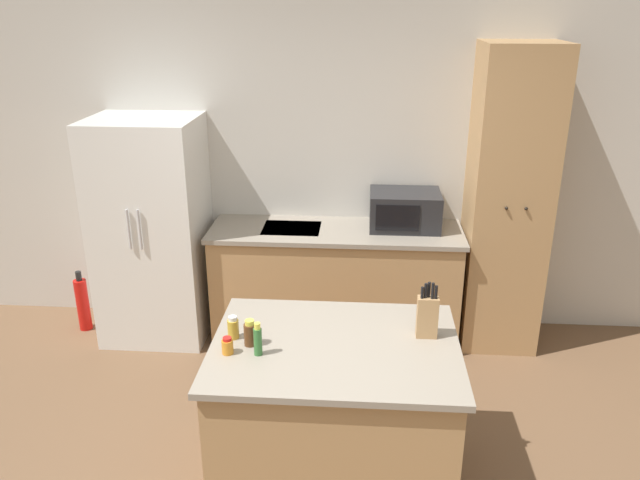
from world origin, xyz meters
TOP-DOWN VIEW (x-y plane):
  - wall_back at (0.00, 2.33)m, footprint 7.20×0.06m
  - refrigerator at (-1.26, 1.96)m, footprint 0.80×0.71m
  - back_counter at (0.17, 2.00)m, footprint 1.94×0.63m
  - pantry_cabinet at (1.44, 2.03)m, footprint 0.57×0.56m
  - kitchen_island at (0.25, 0.34)m, footprint 1.29×0.97m
  - microwave at (0.69, 2.08)m, footprint 0.53×0.40m
  - knife_block at (0.72, 0.45)m, footprint 0.11×0.06m
  - spice_bottle_tall_dark at (-0.13, 0.21)m, footprint 0.04×0.04m
  - spice_bottle_short_red at (-0.29, 0.21)m, footprint 0.06×0.06m
  - spice_bottle_amber_oil at (-0.29, 0.36)m, footprint 0.06×0.06m
  - spice_bottle_green_herb at (-0.19, 0.30)m, footprint 0.06×0.06m
  - fire_extinguisher at (-1.89, 1.94)m, footprint 0.10×0.10m

SIDE VIEW (x-z plane):
  - fire_extinguisher at x=-1.89m, z-range -0.03..0.49m
  - kitchen_island at x=0.25m, z-range 0.00..0.89m
  - back_counter at x=0.17m, z-range 0.00..0.91m
  - refrigerator at x=-1.26m, z-range 0.00..1.75m
  - spice_bottle_short_red at x=-0.29m, z-range 0.88..0.97m
  - spice_bottle_amber_oil at x=-0.29m, z-range 0.88..1.01m
  - spice_bottle_green_herb at x=-0.19m, z-range 0.88..1.02m
  - spice_bottle_tall_dark at x=-0.13m, z-range 0.88..1.06m
  - knife_block at x=0.72m, z-range 0.85..1.17m
  - microwave at x=0.69m, z-range 0.91..1.19m
  - pantry_cabinet at x=1.44m, z-range 0.00..2.29m
  - wall_back at x=0.00m, z-range 0.00..2.60m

